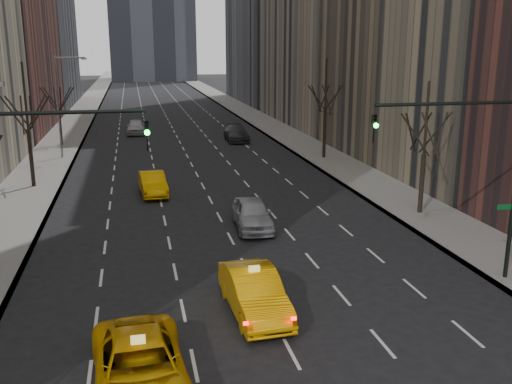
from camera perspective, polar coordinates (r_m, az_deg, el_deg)
sidewalk_left at (r=79.36m, az=-17.64°, el=6.59°), size 4.50×320.00×0.15m
sidewalk_right at (r=80.82m, az=0.04°, el=7.40°), size 4.50×320.00×0.15m
tree_lw_c at (r=43.41m, az=-21.79°, el=5.56°), size 3.36×3.50×8.74m
tree_lw_d at (r=61.16m, az=-19.11°, el=7.63°), size 3.36×3.50×7.36m
tree_rw_b at (r=35.26m, az=16.44°, el=3.64°), size 3.36×3.50×7.82m
tree_rw_c at (r=51.55m, az=6.92°, el=7.72°), size 3.36×3.50×8.74m
traffic_mast_left at (r=21.32m, az=-23.67°, el=1.10°), size 6.69×0.39×8.00m
traffic_mast_right at (r=25.06m, az=21.69°, el=3.13°), size 6.69×0.39×8.00m
streetlight_far at (r=53.91m, az=-18.88°, el=9.05°), size 2.83×0.22×9.00m
taxi_suv at (r=17.74m, az=-11.52°, el=-16.89°), size 3.05×6.02×1.63m
taxi_sedan at (r=22.02m, az=-0.18°, el=-9.99°), size 2.06×5.25×1.70m
silver_sedan_ahead at (r=31.90m, az=-0.38°, el=-2.19°), size 2.25×5.00×1.67m
far_taxi at (r=39.79m, az=-10.29°, el=0.85°), size 1.98×4.81×1.55m
far_suv_grey at (r=61.66m, az=-1.98°, el=5.88°), size 2.40×5.64×1.62m
far_car_white at (r=67.92m, az=-11.91°, el=6.41°), size 2.26×5.08×1.70m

